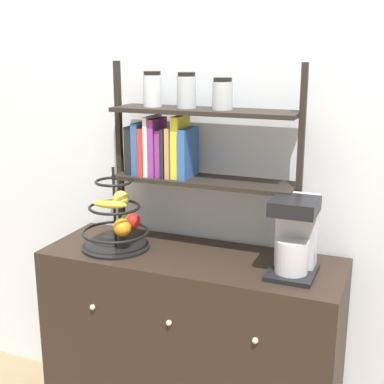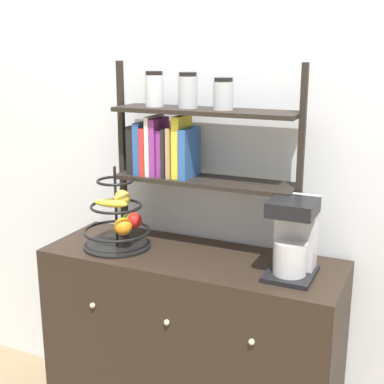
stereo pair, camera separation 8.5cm
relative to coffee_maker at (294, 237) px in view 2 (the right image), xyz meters
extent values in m
cube|color=silver|center=(-0.43, 0.28, 0.26)|extent=(7.00, 0.05, 2.60)
cube|color=black|center=(-0.43, 0.01, -0.59)|extent=(1.26, 0.44, 0.89)
sphere|color=#B2AD8C|center=(-0.77, -0.22, -0.35)|extent=(0.02, 0.02, 0.02)
sphere|color=#B2AD8C|center=(-0.43, -0.22, -0.35)|extent=(0.02, 0.02, 0.02)
sphere|color=#B2AD8C|center=(-0.08, -0.22, -0.35)|extent=(0.02, 0.02, 0.02)
cube|color=black|center=(0.00, -0.02, -0.14)|extent=(0.18, 0.22, 0.02)
cube|color=#B7B7BC|center=(0.00, 0.04, 0.01)|extent=(0.15, 0.09, 0.28)
cylinder|color=#B7B7BC|center=(0.00, -0.04, -0.07)|extent=(0.12, 0.12, 0.13)
cube|color=black|center=(0.00, -0.03, 0.12)|extent=(0.17, 0.17, 0.05)
cylinder|color=black|center=(-0.77, -0.02, -0.15)|extent=(0.29, 0.29, 0.01)
cylinder|color=black|center=(-0.77, -0.02, 0.03)|extent=(0.01, 0.01, 0.35)
torus|color=black|center=(-0.77, -0.02, -0.08)|extent=(0.29, 0.29, 0.01)
torus|color=black|center=(-0.77, -0.02, 0.03)|extent=(0.22, 0.22, 0.01)
torus|color=black|center=(-0.77, -0.02, 0.14)|extent=(0.16, 0.16, 0.01)
sphere|color=red|center=(-0.72, 0.04, -0.04)|extent=(0.07, 0.07, 0.07)
sphere|color=#6BAD33|center=(-0.73, 0.04, -0.04)|extent=(0.07, 0.07, 0.07)
sphere|color=orange|center=(-0.71, -0.06, -0.04)|extent=(0.08, 0.08, 0.08)
ellipsoid|color=yellow|center=(-0.77, -0.06, 0.06)|extent=(0.15, 0.06, 0.04)
sphere|color=gold|center=(-0.74, -0.01, 0.07)|extent=(0.07, 0.07, 0.07)
cube|color=black|center=(-0.82, 0.12, 0.24)|extent=(0.02, 0.02, 0.79)
cube|color=black|center=(-0.02, 0.12, 0.24)|extent=(0.02, 0.02, 0.79)
cube|color=black|center=(-0.42, 0.12, 0.15)|extent=(0.77, 0.20, 0.02)
cube|color=black|center=(-0.42, 0.12, 0.44)|extent=(0.77, 0.20, 0.02)
cube|color=black|center=(-0.74, 0.12, 0.26)|extent=(0.03, 0.13, 0.21)
cube|color=#2D599E|center=(-0.70, 0.12, 0.27)|extent=(0.03, 0.15, 0.22)
cube|color=red|center=(-0.67, 0.12, 0.26)|extent=(0.02, 0.16, 0.20)
cube|color=white|center=(-0.65, 0.12, 0.28)|extent=(0.02, 0.15, 0.25)
cube|color=#8C338C|center=(-0.63, 0.12, 0.28)|extent=(0.02, 0.14, 0.24)
cube|color=#8C338C|center=(-0.60, 0.12, 0.26)|extent=(0.02, 0.12, 0.20)
cube|color=black|center=(-0.58, 0.12, 0.26)|extent=(0.02, 0.15, 0.21)
cube|color=tan|center=(-0.55, 0.12, 0.26)|extent=(0.02, 0.15, 0.21)
cube|color=yellow|center=(-0.52, 0.12, 0.29)|extent=(0.03, 0.14, 0.26)
cube|color=#2D599E|center=(-0.49, 0.12, 0.26)|extent=(0.03, 0.16, 0.21)
cylinder|color=silver|center=(-0.65, 0.12, 0.51)|extent=(0.08, 0.08, 0.13)
cylinder|color=black|center=(-0.65, 0.12, 0.59)|extent=(0.07, 0.07, 0.02)
cylinder|color=#ADB2B7|center=(-0.49, 0.12, 0.51)|extent=(0.08, 0.08, 0.13)
cylinder|color=black|center=(-0.49, 0.12, 0.58)|extent=(0.07, 0.07, 0.02)
cylinder|color=#ADB2B7|center=(-0.34, 0.12, 0.50)|extent=(0.08, 0.08, 0.11)
cylinder|color=black|center=(-0.34, 0.12, 0.57)|extent=(0.07, 0.07, 0.02)
camera|label=1|loc=(0.36, -1.91, 0.68)|focal=50.00mm
camera|label=2|loc=(0.44, -1.88, 0.68)|focal=50.00mm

